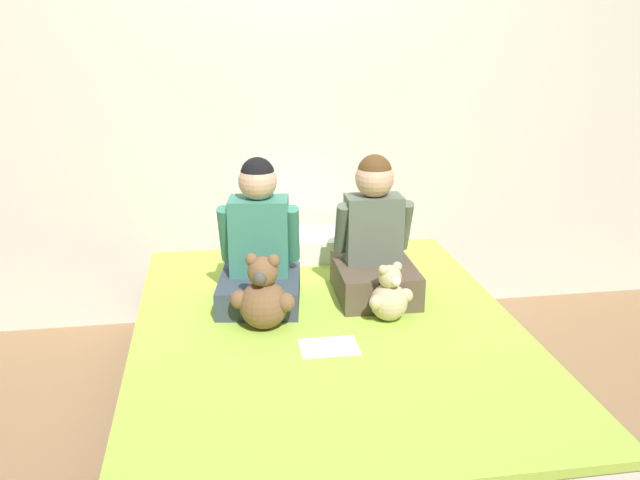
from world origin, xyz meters
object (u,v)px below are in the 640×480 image
Objects in this scene: bed at (328,375)px; teddy_bear_held_by_right_child at (389,296)px; teddy_bear_held_by_left_child at (263,297)px; child_on_right at (374,244)px; child_on_left at (259,248)px; pillow_at_headboard at (301,245)px; sign_card at (329,347)px.

bed is 0.40m from teddy_bear_held_by_right_child.
child_on_right is at bearing 45.13° from teddy_bear_held_by_left_child.
child_on_left is (-0.24, 0.28, 0.45)m from bed.
child_on_right reaches higher than teddy_bear_held_by_right_child.
child_on_right is 1.03× the size of pillow_at_headboard.
child_on_right is 2.55× the size of teddy_bear_held_by_right_child.
child_on_left is 0.28m from teddy_bear_held_by_left_child.
teddy_bear_held_by_right_child reaches higher than bed.
pillow_at_headboard is (0.24, 0.77, -0.07)m from teddy_bear_held_by_left_child.
teddy_bear_held_by_right_child is 0.82m from pillow_at_headboard.
child_on_left is 2.03× the size of teddy_bear_held_by_left_child.
bed is at bearing -130.30° from child_on_right.
child_on_right is 2.01× the size of teddy_bear_held_by_left_child.
child_on_right is 0.56m from teddy_bear_held_by_left_child.
sign_card is (-0.27, -0.46, -0.22)m from child_on_right.
child_on_right is 2.85× the size of sign_card.
child_on_left is 0.59m from pillow_at_headboard.
teddy_bear_held_by_right_child is at bearing 16.41° from teddy_bear_held_by_left_child.
sign_card is at bearing -25.88° from teddy_bear_held_by_left_child.
teddy_bear_held_by_right_child is (0.49, -0.01, -0.03)m from teddy_bear_held_by_left_child.
child_on_left is at bearing -115.06° from pillow_at_headboard.
teddy_bear_held_by_left_child reaches higher than sign_card.
teddy_bear_held_by_left_child is at bearing -107.54° from pillow_at_headboard.
bed is 0.29m from sign_card.
sign_card is at bearing -98.85° from bed.
pillow_at_headboard reaches higher than sign_card.
pillow_at_headboard reaches higher than bed.
teddy_bear_held_by_left_child is at bearing 136.97° from sign_card.
teddy_bear_held_by_left_child is 1.41× the size of sign_card.
teddy_bear_held_by_left_child is 0.32m from sign_card.
teddy_bear_held_by_left_child is (-0.49, -0.26, -0.10)m from child_on_right.
bed is at bearing 162.91° from teddy_bear_held_by_right_child.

